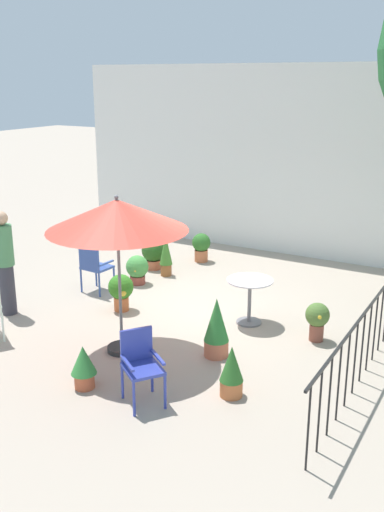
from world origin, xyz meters
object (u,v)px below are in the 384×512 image
object	(u,v)px
patio_chair_0	(94,264)
standing_person	(5,261)
potted_plant_3	(137,268)
patio_chair_1	(140,361)
potted_plant_1	(166,254)
potted_plant_6	(201,246)
potted_plant_4	(216,327)
patio_umbrella_0	(117,216)
potted_plant_2	(84,365)
potted_plant_8	(232,371)
potted_plant_7	(121,290)
potted_plant_5	(153,253)
potted_plant_0	(317,318)
cafe_table_0	(250,293)

from	to	relation	value
patio_chair_0	standing_person	xyz separation A→B (m)	(-0.64, -1.53, 0.38)
patio_chair_0	potted_plant_3	size ratio (longest dim) A/B	1.65
patio_chair_1	potted_plant_1	distance (m)	4.85
potted_plant_1	potted_plant_6	size ratio (longest dim) A/B	1.37
patio_chair_1	potted_plant_4	distance (m)	1.58
patio_umbrella_0	potted_plant_4	bearing A→B (deg)	23.60
potted_plant_2	potted_plant_3	xyz separation A→B (m)	(-1.71, 3.66, -0.01)
potted_plant_1	potted_plant_4	bearing A→B (deg)	-46.46
potted_plant_8	potted_plant_7	bearing A→B (deg)	150.93
potted_plant_8	standing_person	bearing A→B (deg)	173.00
potted_plant_1	potted_plant_5	xyz separation A→B (m)	(-0.48, 0.25, -0.11)
potted_plant_2	standing_person	bearing A→B (deg)	154.35
potted_plant_0	potted_plant_3	distance (m)	3.95
patio_chair_0	potted_plant_6	size ratio (longest dim) A/B	1.50
potted_plant_7	patio_umbrella_0	bearing A→B (deg)	-53.30
patio_chair_0	potted_plant_2	xyz separation A→B (m)	(2.13, -2.86, -0.23)
cafe_table_0	potted_plant_8	distance (m)	2.36
potted_plant_3	patio_umbrella_0	bearing A→B (deg)	-59.57
potted_plant_0	potted_plant_6	size ratio (longest dim) A/B	0.97
potted_plant_0	patio_chair_1	bearing A→B (deg)	-115.70
potted_plant_4	potted_plant_7	distance (m)	2.35
potted_plant_4	standing_person	world-z (taller)	standing_person
patio_chair_0	potted_plant_6	xyz separation A→B (m)	(0.79, 2.71, -0.20)
cafe_table_0	potted_plant_7	distance (m)	2.25
standing_person	patio_chair_0	bearing A→B (deg)	67.45
potted_plant_5	potted_plant_8	xyz separation A→B (m)	(3.73, -3.85, 0.00)
patio_chair_1	potted_plant_4	size ratio (longest dim) A/B	1.03
potted_plant_0	potted_plant_6	world-z (taller)	potted_plant_6
potted_plant_0	standing_person	bearing A→B (deg)	-162.21
cafe_table_0	potted_plant_6	bearing A→B (deg)	132.12
potted_plant_5	patio_chair_1	bearing A→B (deg)	-58.22
potted_plant_6	potted_plant_3	bearing A→B (deg)	-101.07
potted_plant_1	potted_plant_0	bearing A→B (deg)	-21.81
patio_umbrella_0	potted_plant_6	distance (m)	4.90
potted_plant_0	potted_plant_7	xyz separation A→B (m)	(-3.34, -0.51, 0.02)
patio_chair_1	standing_person	bearing A→B (deg)	161.32
patio_chair_1	standing_person	xyz separation A→B (m)	(-3.58, 1.21, 0.40)
patio_chair_0	potted_plant_8	distance (m)	4.41
patio_umbrella_0	standing_person	distance (m)	2.79
cafe_table_0	potted_plant_0	distance (m)	1.19
potted_plant_5	potted_plant_4	bearing A→B (deg)	-44.14
cafe_table_0	potted_plant_6	world-z (taller)	cafe_table_0
patio_chair_0	potted_plant_0	bearing A→B (deg)	0.65
potted_plant_2	standing_person	distance (m)	3.12
potted_plant_3	potted_plant_6	xyz separation A→B (m)	(0.37, 1.91, 0.04)
patio_umbrella_0	cafe_table_0	world-z (taller)	patio_umbrella_0
potted_plant_2	standing_person	world-z (taller)	standing_person
potted_plant_1	potted_plant_7	distance (m)	2.00
potted_plant_4	potted_plant_5	world-z (taller)	potted_plant_4
potted_plant_6	potted_plant_0	bearing A→B (deg)	-37.25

